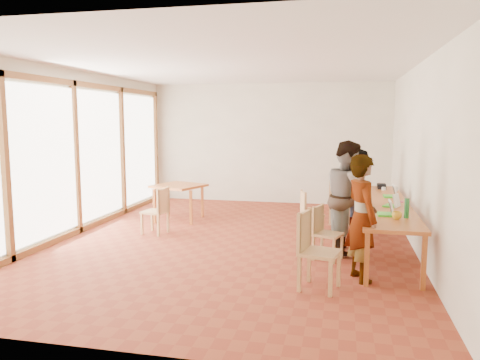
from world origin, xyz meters
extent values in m
plane|color=brown|center=(0.00, 0.00, 0.00)|extent=(8.00, 8.00, 0.00)
cube|color=white|center=(0.00, 4.00, 1.50)|extent=(6.00, 0.10, 3.00)
cube|color=white|center=(0.00, -4.00, 1.50)|extent=(6.00, 0.10, 3.00)
cube|color=white|center=(3.00, 0.00, 1.50)|extent=(0.10, 8.00, 3.00)
cube|color=white|center=(-2.96, 0.00, 1.50)|extent=(0.10, 8.00, 3.00)
cube|color=white|center=(0.00, 0.00, 3.02)|extent=(6.00, 8.00, 0.04)
cube|color=#BC6129|center=(2.50, 0.17, 0.72)|extent=(0.80, 4.00, 0.05)
cube|color=#BC6129|center=(2.16, -1.77, 0.35)|extent=(0.06, 0.06, 0.70)
cube|color=#BC6129|center=(2.16, 2.11, 0.35)|extent=(0.06, 0.06, 0.70)
cube|color=#BC6129|center=(2.84, -1.77, 0.35)|extent=(0.06, 0.06, 0.70)
cube|color=#BC6129|center=(2.84, 2.11, 0.35)|extent=(0.06, 0.06, 0.70)
cube|color=#BC6129|center=(-1.50, 1.46, 0.72)|extent=(0.90, 0.90, 0.05)
cube|color=#BC6129|center=(-1.89, 1.07, 0.35)|extent=(0.05, 0.05, 0.70)
cube|color=#BC6129|center=(-1.89, 1.85, 0.35)|extent=(0.05, 0.05, 0.70)
cube|color=#BC6129|center=(-1.11, 1.07, 0.35)|extent=(0.05, 0.05, 0.70)
cube|color=#BC6129|center=(-1.11, 1.85, 0.35)|extent=(0.05, 0.05, 0.70)
cube|color=tan|center=(1.58, -2.01, 0.47)|extent=(0.55, 0.55, 0.04)
cube|color=tan|center=(1.38, -1.96, 0.73)|extent=(0.15, 0.45, 0.48)
cube|color=tan|center=(1.64, -0.72, 0.39)|extent=(0.49, 0.49, 0.04)
cube|color=tan|center=(1.48, -0.66, 0.60)|extent=(0.17, 0.37, 0.40)
cube|color=tan|center=(1.32, 0.78, 0.39)|extent=(0.47, 0.47, 0.04)
cube|color=tan|center=(1.15, 0.72, 0.60)|extent=(0.15, 0.37, 0.39)
cube|color=tan|center=(1.80, 1.82, 0.43)|extent=(0.43, 0.43, 0.04)
cube|color=tan|center=(1.61, 1.83, 0.67)|extent=(0.05, 0.42, 0.44)
cube|color=tan|center=(-1.53, 0.23, 0.41)|extent=(0.46, 0.46, 0.04)
cube|color=tan|center=(-1.35, 0.21, 0.64)|extent=(0.10, 0.40, 0.42)
imported|color=gray|center=(2.09, -1.53, 0.83)|extent=(0.60, 0.71, 1.66)
imported|color=gray|center=(1.93, -0.22, 0.89)|extent=(0.86, 1.00, 1.78)
imported|color=gray|center=(2.12, 1.81, 0.77)|extent=(0.60, 1.01, 1.53)
cube|color=green|center=(2.43, -0.89, 0.76)|extent=(0.19, 0.27, 0.03)
cube|color=white|center=(2.52, -0.88, 0.86)|extent=(0.08, 0.25, 0.22)
cube|color=green|center=(2.58, -0.17, 0.76)|extent=(0.26, 0.30, 0.03)
cube|color=white|center=(2.66, -0.20, 0.85)|extent=(0.16, 0.24, 0.21)
cube|color=green|center=(2.65, 0.78, 0.76)|extent=(0.20, 0.27, 0.03)
cube|color=white|center=(2.74, 0.78, 0.86)|extent=(0.08, 0.24, 0.22)
imported|color=gold|center=(2.57, -1.14, 0.80)|extent=(0.14, 0.14, 0.11)
cylinder|color=#1E672B|center=(2.71, -1.02, 0.89)|extent=(0.07, 0.07, 0.28)
cylinder|color=silver|center=(2.83, 1.48, 0.80)|extent=(0.07, 0.07, 0.09)
cylinder|color=white|center=(2.62, 1.58, 0.78)|extent=(0.08, 0.08, 0.06)
cube|color=#BD3563|center=(2.80, 0.29, 0.76)|extent=(0.05, 0.10, 0.01)
cube|color=black|center=(2.60, 1.79, 0.80)|extent=(0.16, 0.26, 0.09)
camera|label=1|loc=(1.82, -7.70, 2.10)|focal=35.00mm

